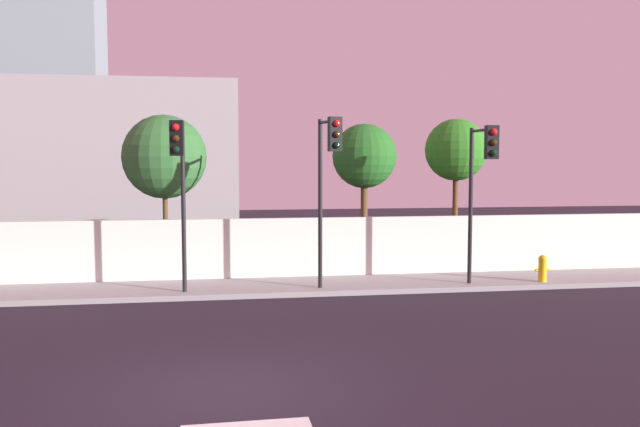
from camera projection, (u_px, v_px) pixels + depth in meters
name	position (u px, v px, depth m)	size (l,w,h in m)	color
ground_plane	(228.00, 390.00, 10.55)	(80.00, 80.00, 0.00)	black
sidewalk	(223.00, 289.00, 18.62)	(36.00, 2.40, 0.15)	gray
perimeter_wall	(223.00, 249.00, 19.81)	(36.00, 0.18, 1.80)	silver
traffic_light_left	(328.00, 166.00, 17.59)	(0.48, 1.28, 4.68)	black
traffic_light_center	(180.00, 169.00, 17.09)	(0.36, 1.09, 4.56)	black
traffic_light_right	(482.00, 170.00, 18.11)	(0.35, 1.54, 4.48)	black
fire_hydrant	(542.00, 267.00, 19.25)	(0.44, 0.26, 0.79)	gold
roadside_tree_midleft	(164.00, 157.00, 20.36)	(2.61, 2.61, 5.12)	brown
roadside_tree_midright	(364.00, 157.00, 21.34)	(2.10, 2.10, 4.90)	brown
roadside_tree_rightmost	(456.00, 151.00, 21.80)	(2.06, 2.06, 5.09)	brown
low_building_distant	(111.00, 160.00, 32.56)	(12.46, 6.00, 7.53)	#A0A0A0
tower_on_skyline	(43.00, 24.00, 42.77)	(7.31, 5.00, 25.31)	gray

